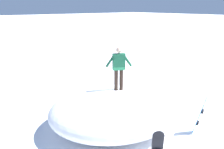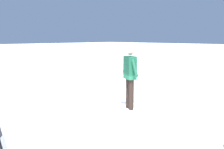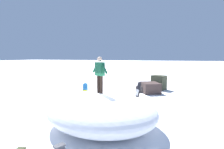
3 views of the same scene
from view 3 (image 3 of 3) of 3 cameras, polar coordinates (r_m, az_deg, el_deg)
ground at (r=8.26m, az=-1.60°, el=-16.77°), size 240.00×240.00×0.00m
snow_mound at (r=7.61m, az=-3.93°, el=-12.48°), size 6.08×5.42×1.58m
snowboarder_standing at (r=7.34m, az=-4.30°, el=0.73°), size 0.93×0.55×1.65m
snowboard_primary_upright at (r=10.10m, az=8.88°, el=-7.21°), size 0.48×0.49×1.71m
snowboard_secondary_upright at (r=10.53m, az=-9.38°, el=-7.12°), size 0.42×0.46×1.55m
rock_outcrop at (r=15.59m, az=14.25°, el=-3.82°), size 2.72×3.52×1.39m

